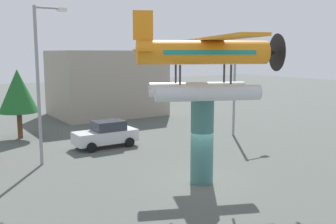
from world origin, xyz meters
TOP-DOWN VIEW (x-y plane):
  - ground_plane at (0.00, 0.00)m, footprint 140.00×140.00m
  - display_pedestal at (0.00, 0.00)m, footprint 1.10×1.10m
  - floatplane_monument at (0.12, -0.05)m, footprint 7.18×10.01m
  - car_mid_silver at (-0.86, 9.27)m, footprint 4.20×2.02m
  - streetlight_primary at (-5.49, 7.37)m, footprint 1.84×0.28m
  - streetlight_secondary at (9.03, 7.37)m, footprint 1.84×0.28m
  - storefront_building at (4.95, 22.00)m, footprint 10.27×7.73m
  - tree_east at (-5.09, 15.22)m, footprint 2.84×2.84m

SIDE VIEW (x-z plane):
  - ground_plane at x=0.00m, z-range 0.00..0.00m
  - car_mid_silver at x=-0.86m, z-range 0.00..1.76m
  - display_pedestal at x=0.00m, z-range 0.00..4.13m
  - storefront_building at x=4.95m, z-range 0.00..6.46m
  - tree_east at x=-5.09m, z-range 0.94..6.03m
  - streetlight_secondary at x=9.03m, z-range 0.62..7.64m
  - streetlight_primary at x=-5.49m, z-range 0.65..9.42m
  - floatplane_monument at x=0.12m, z-range 3.80..7.80m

